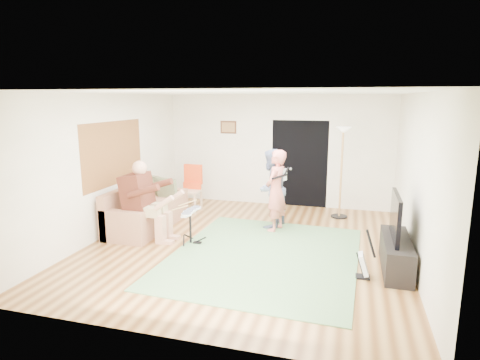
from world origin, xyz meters
name	(u,v)px	position (x,y,z in m)	size (l,w,h in m)	color
floor	(246,245)	(0.00, 0.00, 0.00)	(6.00, 6.00, 0.00)	brown
walls	(246,172)	(0.00, 0.00, 1.35)	(5.50, 6.00, 2.70)	silver
ceiling	(246,93)	(0.00, 0.00, 2.70)	(6.00, 6.00, 0.00)	white
window_blinds	(114,153)	(-2.74, 0.20, 1.55)	(2.05, 2.05, 0.00)	#925C2D
doorway	(299,164)	(0.55, 2.99, 1.05)	(2.10, 2.10, 0.00)	black
picture_frame	(228,127)	(-1.25, 2.99, 1.90)	(0.42, 0.03, 0.32)	#3F2314
area_rug	(264,255)	(0.43, -0.40, 0.01)	(3.03, 3.68, 0.02)	#517B4B
sofa	(144,213)	(-2.30, 0.47, 0.29)	(0.88, 2.14, 0.87)	#A16E50
drummer	(147,209)	(-1.85, -0.18, 0.58)	(0.97, 0.54, 1.49)	#522317
drum_kit	(190,228)	(-1.00, -0.18, 0.28)	(0.35, 0.63, 0.65)	black
singer	(276,191)	(0.35, 0.97, 0.82)	(0.60, 0.39, 1.63)	#DA6C5F
microphone	(286,171)	(0.55, 0.97, 1.22)	(0.06, 0.06, 0.24)	black
guitarist	(271,189)	(0.21, 1.20, 0.80)	(0.78, 0.61, 1.61)	slate
guitar_held	(281,175)	(0.41, 1.20, 1.09)	(0.12, 0.60, 0.26)	silver
guitar_spare	(364,264)	(2.02, -0.83, 0.22)	(0.27, 0.24, 0.75)	black
torchiere_lamp	(342,156)	(1.56, 2.26, 1.38)	(0.36, 0.36, 2.01)	black
dining_chair	(191,195)	(-1.82, 1.83, 0.39)	(0.47, 0.49, 1.09)	tan
tv_cabinet	(396,254)	(2.50, -0.39, 0.25)	(0.40, 1.40, 0.50)	black
television	(396,217)	(2.45, -0.39, 0.85)	(0.06, 1.01, 0.70)	black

